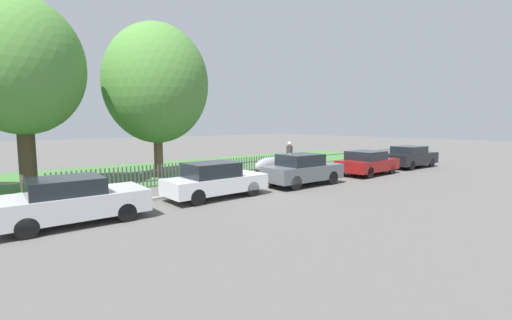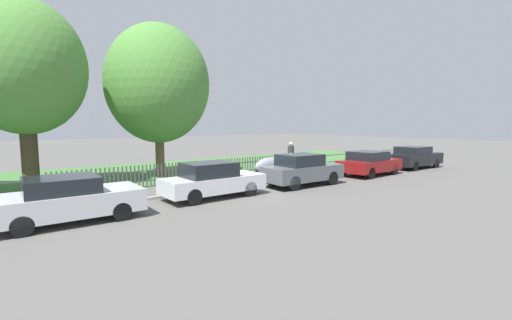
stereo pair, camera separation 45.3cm
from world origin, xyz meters
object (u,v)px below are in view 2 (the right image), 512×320
parked_car_red_compact (302,170)px  pedestrian_near_fence (291,155)px  parked_car_black_saloon (68,199)px  parked_car_grey_coupe (414,157)px  parked_car_navy_estate (212,180)px  tree_behind_motorcycle (24,68)px  covered_motorcycle (270,166)px  tree_mid_park (158,84)px  parked_car_white_van (369,163)px

parked_car_red_compact → pedestrian_near_fence: size_ratio=2.16×
parked_car_black_saloon → parked_car_grey_coupe: bearing=0.8°
parked_car_navy_estate → parked_car_red_compact: bearing=-3.8°
parked_car_grey_coupe → tree_behind_motorcycle: size_ratio=0.51×
parked_car_black_saloon → covered_motorcycle: parked_car_black_saloon is taller
parked_car_grey_coupe → tree_mid_park: 16.81m
parked_car_red_compact → parked_car_grey_coupe: bearing=1.7°
parked_car_white_van → tree_behind_motorcycle: size_ratio=0.49×
parked_car_white_van → tree_mid_park: bearing=142.4°
tree_mid_park → covered_motorcycle: bearing=-44.0°
parked_car_black_saloon → parked_car_navy_estate: bearing=4.1°
parked_car_grey_coupe → pedestrian_near_fence: pedestrian_near_fence is taller
parked_car_black_saloon → parked_car_grey_coupe: (20.38, -0.00, 0.04)m
covered_motorcycle → tree_behind_motorcycle: tree_behind_motorcycle is taller
parked_car_black_saloon → tree_mid_park: size_ratio=0.49×
tree_mid_park → pedestrian_near_fence: size_ratio=4.46×
parked_car_white_van → parked_car_grey_coupe: size_ratio=0.95×
parked_car_black_saloon → parked_car_white_van: bearing=0.8°
tree_mid_park → tree_behind_motorcycle: bearing=-177.4°
tree_behind_motorcycle → parked_car_grey_coupe: bearing=-17.7°
parked_car_navy_estate → tree_behind_motorcycle: bearing=130.9°
parked_car_black_saloon → parked_car_white_van: parked_car_black_saloon is taller
parked_car_black_saloon → covered_motorcycle: bearing=15.3°
pedestrian_near_fence → parked_car_white_van: bearing=21.5°
parked_car_red_compact → tree_mid_park: (-4.22, 6.88, 4.32)m
parked_car_grey_coupe → covered_motorcycle: bearing=167.5°
parked_car_white_van → pedestrian_near_fence: 4.52m
tree_behind_motorcycle → pedestrian_near_fence: 13.92m
parked_car_grey_coupe → tree_mid_park: tree_mid_park is taller
parked_car_navy_estate → parked_car_grey_coupe: 15.23m
parked_car_navy_estate → tree_mid_park: (0.53, 6.60, 4.37)m
tree_behind_motorcycle → pedestrian_near_fence: size_ratio=4.45×
parked_car_navy_estate → covered_motorcycle: size_ratio=2.01×
parked_car_red_compact → covered_motorcycle: bearing=87.1°
tree_behind_motorcycle → pedestrian_near_fence: tree_behind_motorcycle is taller
parked_car_red_compact → parked_car_white_van: 5.42m
tree_mid_park → pedestrian_near_fence: 8.60m
parked_car_black_saloon → parked_car_navy_estate: 5.16m
parked_car_black_saloon → parked_car_red_compact: parked_car_red_compact is taller
parked_car_black_saloon → tree_behind_motorcycle: tree_behind_motorcycle is taller
covered_motorcycle → tree_mid_park: 7.57m
covered_motorcycle → parked_car_black_saloon: bearing=-166.9°
parked_car_white_van → parked_car_red_compact: bearing=177.7°
parked_car_white_van → parked_car_grey_coupe: parked_car_grey_coupe is taller
parked_car_red_compact → tree_mid_park: tree_mid_park is taller
parked_car_white_van → tree_mid_park: size_ratio=0.49×
parked_car_navy_estate → pedestrian_near_fence: size_ratio=2.21×
parked_car_white_van → pedestrian_near_fence: bearing=127.5°
parked_car_navy_estate → tree_behind_motorcycle: 9.61m
parked_car_navy_estate → covered_motorcycle: parked_car_navy_estate is taller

